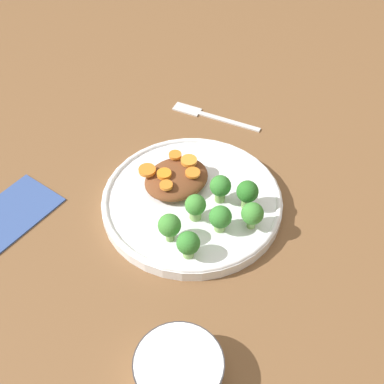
{
  "coord_description": "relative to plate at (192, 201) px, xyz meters",
  "views": [
    {
      "loc": [
        -0.36,
        -0.44,
        0.65
      ],
      "look_at": [
        0.0,
        0.0,
        0.03
      ],
      "focal_mm": 50.0,
      "sensor_mm": 36.0,
      "label": 1
    }
  ],
  "objects": [
    {
      "name": "ground_plane",
      "position": [
        0.0,
        0.0,
        -0.01
      ],
      "size": [
        4.0,
        4.0,
        0.0
      ],
      "primitive_type": "plane",
      "color": "brown"
    },
    {
      "name": "broccoli_floret_4",
      "position": [
        0.03,
        -0.03,
        0.04
      ],
      "size": [
        0.03,
        0.03,
        0.05
      ],
      "color": "#759E51",
      "rests_on": "plate"
    },
    {
      "name": "carrot_slice_3",
      "position": [
        -0.03,
        0.07,
        0.04
      ],
      "size": [
        0.03,
        0.03,
        0.01
      ],
      "primitive_type": "cylinder",
      "color": "orange",
      "rests_on": "stew_mound"
    },
    {
      "name": "broccoli_floret_2",
      "position": [
        -0.01,
        -0.07,
        0.03
      ],
      "size": [
        0.03,
        0.03,
        0.05
      ],
      "color": "#7FA85B",
      "rests_on": "plate"
    },
    {
      "name": "broccoli_floret_3",
      "position": [
        0.06,
        -0.07,
        0.04
      ],
      "size": [
        0.03,
        0.03,
        0.05
      ],
      "color": "#759E51",
      "rests_on": "plate"
    },
    {
      "name": "carrot_slice_2",
      "position": [
        0.03,
        0.05,
        0.04
      ],
      "size": [
        0.03,
        0.03,
        0.01
      ],
      "primitive_type": "cylinder",
      "color": "orange",
      "rests_on": "stew_mound"
    },
    {
      "name": "carrot_slice_5",
      "position": [
        0.02,
        0.02,
        0.04
      ],
      "size": [
        0.02,
        0.02,
        0.0
      ],
      "primitive_type": "cylinder",
      "color": "orange",
      "rests_on": "stew_mound"
    },
    {
      "name": "carrot_slice_4",
      "position": [
        -0.03,
        0.03,
        0.04
      ],
      "size": [
        0.02,
        0.02,
        0.0
      ],
      "primitive_type": "cylinder",
      "color": "orange",
      "rests_on": "stew_mound"
    },
    {
      "name": "dip_bowl",
      "position": [
        -0.19,
        -0.21,
        0.01
      ],
      "size": [
        0.11,
        0.11,
        0.04
      ],
      "color": "white",
      "rests_on": "ground_plane"
    },
    {
      "name": "carrot_slice_0",
      "position": [
        -0.02,
        0.05,
        0.04
      ],
      "size": [
        0.02,
        0.02,
        0.01
      ],
      "primitive_type": "cylinder",
      "color": "orange",
      "rests_on": "stew_mound"
    },
    {
      "name": "broccoli_floret_0",
      "position": [
        -0.08,
        -0.04,
        0.04
      ],
      "size": [
        0.03,
        0.03,
        0.05
      ],
      "color": "#759E51",
      "rests_on": "plate"
    },
    {
      "name": "broccoli_floret_6",
      "position": [
        0.03,
        -0.1,
        0.03
      ],
      "size": [
        0.03,
        0.03,
        0.05
      ],
      "color": "#759E51",
      "rests_on": "plate"
    },
    {
      "name": "fork",
      "position": [
        0.17,
        0.16,
        -0.01
      ],
      "size": [
        0.09,
        0.17,
        0.01
      ],
      "rotation": [
        0.0,
        0.0,
        8.31
      ],
      "color": "silver",
      "rests_on": "ground_plane"
    },
    {
      "name": "stew_mound",
      "position": [
        -0.0,
        0.04,
        0.02
      ],
      "size": [
        0.11,
        0.09,
        0.03
      ],
      "primitive_type": "ellipsoid",
      "color": "brown",
      "rests_on": "plate"
    },
    {
      "name": "broccoli_floret_5",
      "position": [
        -0.07,
        -0.08,
        0.03
      ],
      "size": [
        0.03,
        0.03,
        0.05
      ],
      "color": "#7FA85B",
      "rests_on": "plate"
    },
    {
      "name": "broccoli_floret_1",
      "position": [
        -0.02,
        -0.03,
        0.03
      ],
      "size": [
        0.03,
        0.03,
        0.05
      ],
      "color": "#7FA85B",
      "rests_on": "plate"
    },
    {
      "name": "napkin",
      "position": [
        -0.23,
        0.17,
        -0.01
      ],
      "size": [
        0.17,
        0.13,
        0.01
      ],
      "rotation": [
        0.0,
        0.0,
        0.25
      ],
      "color": "#334C8C",
      "rests_on": "ground_plane"
    },
    {
      "name": "plate",
      "position": [
        0.0,
        0.0,
        0.0
      ],
      "size": [
        0.29,
        0.29,
        0.02
      ],
      "color": "white",
      "rests_on": "ground_plane"
    },
    {
      "name": "carrot_slice_1",
      "position": [
        0.02,
        0.07,
        0.04
      ],
      "size": [
        0.02,
        0.02,
        0.0
      ],
      "primitive_type": "cylinder",
      "color": "orange",
      "rests_on": "stew_mound"
    }
  ]
}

